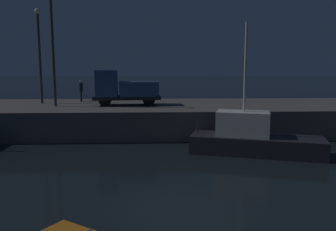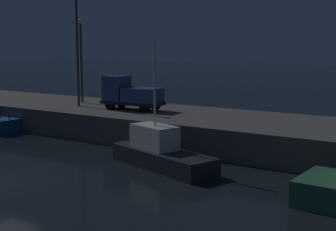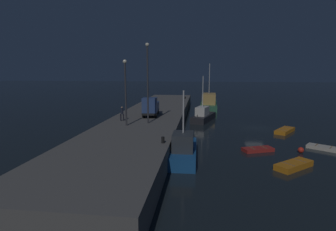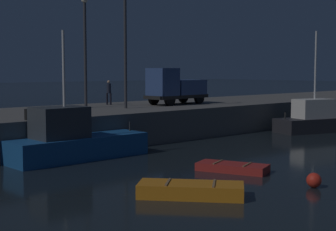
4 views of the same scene
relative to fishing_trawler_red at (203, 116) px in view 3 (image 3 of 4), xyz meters
The scene contains 16 objects.
ground_plane 8.83m from the fishing_trawler_red, 122.03° to the right, with size 320.00×320.00×0.00m, color black.
pier_quay 8.97m from the fishing_trawler_red, 121.30° to the left, with size 57.68×9.26×2.01m.
fishing_trawler_red is the anchor object (origin of this frame).
fishing_boat_blue 19.93m from the fishing_trawler_red, behind, with size 7.38×2.44×6.51m.
fishing_boat_white 14.16m from the fishing_trawler_red, ahead, with size 11.52×3.88×9.66m.
dinghy_orange_near 12.91m from the fishing_trawler_red, 122.78° to the right, with size 4.23×3.49×0.52m.
rowboat_white_mid 22.17m from the fishing_trawler_red, 160.12° to the right, with size 3.47×3.75×0.55m.
dinghy_red_small 19.31m from the fishing_trawler_red, 139.59° to the right, with size 2.88×3.34×0.37m.
rowboat_blue_far 17.10m from the fishing_trawler_red, 161.27° to the right, with size 2.31×3.39×0.40m.
mooring_buoy_near 18.93m from the fishing_trawler_red, 149.20° to the right, with size 0.58×0.58×0.58m, color red.
lamp_post_west 17.94m from the fishing_trawler_red, 148.83° to the left, with size 0.44×0.44×7.40m.
lamp_post_east 15.92m from the fishing_trawler_red, 152.77° to the left, with size 0.44×0.44×9.33m.
utility_truck 11.00m from the fishing_trawler_red, 137.40° to the left, with size 5.19×2.31×2.67m.
dockworker 15.71m from the fishing_trawler_red, 139.15° to the left, with size 0.40×0.46×1.78m.
bollard_west 21.86m from the fishing_trawler_red, behind, with size 0.28×0.28×0.56m, color black.
bollard_central 15.89m from the fishing_trawler_red, 14.17° to the left, with size 0.28×0.28×0.49m, color black.
Camera 3 is at (-39.19, 7.93, 8.25)m, focal length 28.71 mm.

